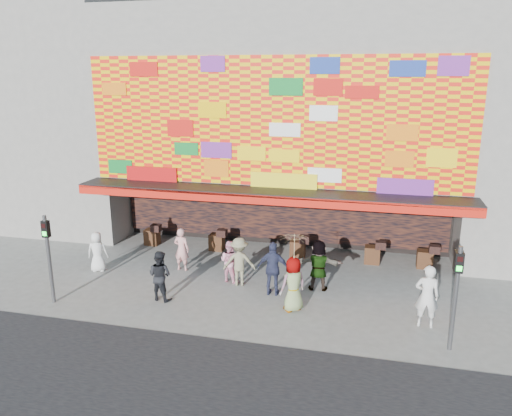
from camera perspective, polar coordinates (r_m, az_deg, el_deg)
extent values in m
plane|color=slate|center=(16.86, -1.16, -10.70)|extent=(90.00, 90.00, 0.00)
cube|color=gray|center=(23.00, 3.97, 13.02)|extent=(15.00, 8.00, 7.00)
cube|color=black|center=(24.68, 4.15, 1.42)|extent=(15.00, 6.00, 3.00)
cube|color=gray|center=(23.37, -15.51, 0.11)|extent=(0.40, 2.00, 3.00)
cube|color=gray|center=(20.79, 22.47, -2.37)|extent=(0.40, 2.00, 3.00)
cube|color=black|center=(18.98, 1.41, 1.91)|extent=(15.20, 1.60, 0.12)
cube|color=red|center=(18.28, 0.89, 0.90)|extent=(15.20, 0.04, 0.35)
cube|color=#EEBA00|center=(19.10, 1.82, 9.75)|extent=(14.80, 0.08, 4.90)
cube|color=black|center=(21.67, 2.76, -0.38)|extent=(14.00, 0.25, 2.50)
cube|color=gray|center=(28.30, -23.54, 11.21)|extent=(11.00, 8.00, 12.00)
cylinder|color=#59595B|center=(17.59, -22.55, -5.49)|extent=(0.12, 0.12, 3.00)
cube|color=black|center=(17.27, -22.90, -2.22)|extent=(0.22, 0.18, 0.55)
cube|color=black|center=(17.16, -23.13, -1.90)|extent=(0.14, 0.02, 0.14)
cube|color=#19E533|center=(17.23, -23.04, -2.72)|extent=(0.14, 0.02, 0.14)
cylinder|color=#59595B|center=(14.59, 21.79, -9.67)|extent=(0.12, 0.12, 3.00)
cube|color=black|center=(14.20, 22.20, -5.81)|extent=(0.22, 0.18, 0.55)
cube|color=black|center=(14.06, 22.31, -5.45)|extent=(0.14, 0.02, 0.14)
cube|color=#19E533|center=(14.15, 22.20, -6.43)|extent=(0.14, 0.02, 0.14)
imported|color=silver|center=(19.99, -17.66, -4.78)|extent=(0.87, 0.69, 1.56)
imported|color=pink|center=(19.34, -8.50, -4.68)|extent=(0.64, 0.45, 1.68)
imported|color=black|center=(17.02, -10.93, -7.58)|extent=(0.94, 0.79, 1.71)
imported|color=gray|center=(17.82, -1.93, -6.15)|extent=(1.26, 0.91, 1.76)
imported|color=#2C304D|center=(17.04, 1.99, -6.95)|extent=(1.11, 0.47, 1.89)
imported|color=gray|center=(17.56, 7.16, -6.51)|extent=(1.71, 0.66, 1.81)
imported|color=gray|center=(16.01, 4.27, -8.69)|extent=(1.03, 1.00, 1.78)
imported|color=silver|center=(15.81, 18.95, -9.52)|extent=(0.72, 0.47, 1.95)
imported|color=#F8A0BE|center=(18.16, -3.03, -6.09)|extent=(0.89, 0.78, 1.55)
imported|color=#FDDD9F|center=(15.55, 4.36, -4.51)|extent=(1.21, 1.22, 0.86)
cylinder|color=#4C3326|center=(15.87, 4.29, -7.51)|extent=(0.02, 0.02, 1.00)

